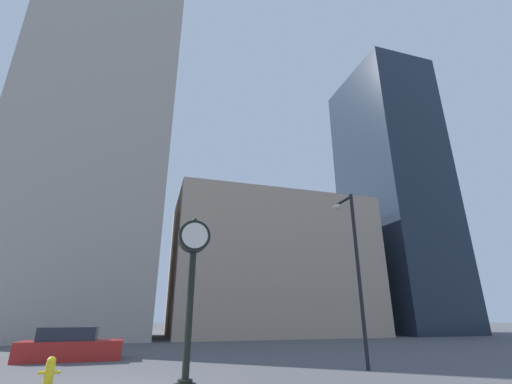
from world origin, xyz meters
The scene contains 7 objects.
building_tall_tower centered at (-5.13, 24.00, 19.50)m, with size 13.42×12.00×39.00m.
building_storefront_row centered at (12.75, 24.00, 6.60)m, with size 19.54×12.00×13.20m.
building_glass_modern centered at (29.32, 24.00, 16.71)m, with size 8.76×12.00×33.41m.
street_clock centered at (2.20, 0.47, 3.23)m, with size 0.95×0.61×4.71m.
car_red centered at (-2.02, 8.17, 0.58)m, with size 4.25×1.90×1.37m.
fire_hydrant_near centered at (-1.45, 2.17, 0.37)m, with size 0.57×0.25×0.73m.
street_lamp_right centered at (8.81, 2.24, 4.40)m, with size 0.36×1.57×6.67m.
Camera 1 is at (1.03, -9.99, 1.83)m, focal length 24.00 mm.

